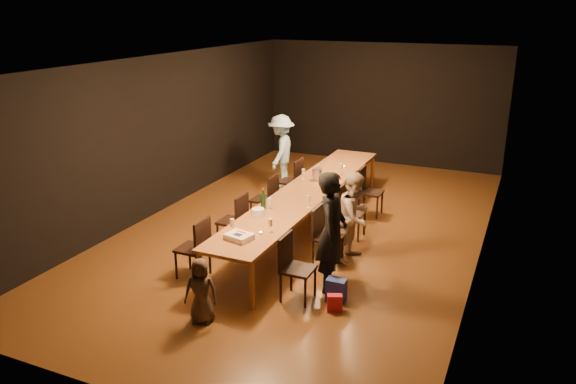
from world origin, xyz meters
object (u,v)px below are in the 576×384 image
at_px(chair_left_1, 232,221).
at_px(chair_left_0, 192,248).
at_px(chair_right_3, 371,192).
at_px(chair_right_2, 352,212).
at_px(chair_left_2, 264,199).
at_px(birthday_cake, 239,237).
at_px(child, 201,291).
at_px(chair_right_0, 298,269).
at_px(ice_bucket, 317,174).
at_px(woman_tan, 355,216).
at_px(plate_stack, 258,212).
at_px(chair_left_3, 290,181).
at_px(champagne_bottle, 263,198).
at_px(woman_birthday, 332,232).
at_px(chair_right_1, 328,237).
at_px(table, 307,193).
at_px(man_blue, 281,151).

bearing_deg(chair_left_1, chair_left_0, -180.00).
bearing_deg(chair_right_3, chair_right_2, -0.00).
relative_size(chair_left_2, birthday_cake, 2.28).
bearing_deg(child, chair_left_0, 111.58).
relative_size(chair_right_0, chair_right_2, 1.00).
distance_m(chair_right_2, ice_bucket, 1.20).
distance_m(chair_right_0, woman_tan, 1.63).
distance_m(chair_left_2, plate_stack, 1.64).
height_order(chair_left_1, chair_left_3, same).
relative_size(chair_left_1, plate_stack, 4.71).
distance_m(chair_right_3, ice_bucket, 1.12).
distance_m(chair_right_3, chair_left_0, 3.98).
bearing_deg(birthday_cake, champagne_bottle, 113.30).
relative_size(chair_right_2, woman_tan, 0.65).
xyz_separation_m(chair_left_2, champagne_bottle, (0.56, -1.15, 0.46)).
distance_m(chair_right_2, woman_birthday, 1.97).
distance_m(chair_right_3, chair_left_2, 2.08).
xyz_separation_m(chair_left_2, birthday_cake, (0.81, -2.42, 0.33)).
xyz_separation_m(chair_right_0, chair_left_0, (-1.70, 0.00, 0.00)).
xyz_separation_m(chair_left_0, ice_bucket, (0.78, 3.08, 0.39)).
relative_size(chair_left_1, birthday_cake, 2.28).
height_order(chair_right_0, chair_right_1, same).
height_order(chair_right_2, ice_bucket, ice_bucket).
bearing_deg(chair_left_0, chair_right_2, -35.31).
bearing_deg(plate_stack, woman_birthday, -17.43).
xyz_separation_m(birthday_cake, ice_bucket, (-0.02, 3.10, 0.06)).
relative_size(chair_right_0, birthday_cake, 2.28).
bearing_deg(chair_left_0, chair_left_3, 0.00).
height_order(chair_right_3, chair_left_2, same).
xyz_separation_m(child, plate_stack, (-0.16, 1.95, 0.37)).
relative_size(chair_right_3, chair_left_2, 1.00).
relative_size(table, woman_tan, 4.19).
bearing_deg(woman_tan, chair_right_3, 21.21).
height_order(table, woman_tan, woman_tan).
bearing_deg(chair_right_2, chair_left_1, -54.78).
xyz_separation_m(table, woman_tan, (1.15, -0.82, 0.02)).
xyz_separation_m(man_blue, child, (1.43, -5.58, -0.37)).
bearing_deg(chair_left_0, woman_birthday, -76.07).
height_order(chair_right_2, chair_left_2, same).
xyz_separation_m(chair_left_0, chair_left_1, (0.00, 1.20, 0.00)).
relative_size(woman_birthday, child, 1.99).
bearing_deg(chair_left_3, chair_left_1, -180.00).
bearing_deg(chair_right_2, plate_stack, -36.08).
bearing_deg(plate_stack, champagne_bottle, 101.99).
height_order(chair_left_3, child, chair_left_3).
bearing_deg(plate_stack, chair_left_0, -124.06).
relative_size(chair_left_3, woman_birthday, 0.54).
height_order(birthday_cake, plate_stack, plate_stack).
bearing_deg(table, ice_bucket, 95.56).
bearing_deg(champagne_bottle, chair_right_3, 64.14).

